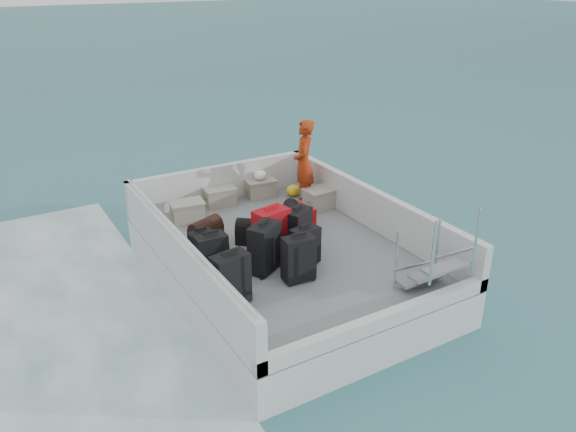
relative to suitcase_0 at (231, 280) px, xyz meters
name	(u,v)px	position (x,y,z in m)	size (l,w,h in m)	color
ground	(284,284)	(1.39, 1.01, -0.99)	(160.00, 160.00, 0.00)	#1D5266
ferry_hull	(284,267)	(1.39, 1.01, -0.69)	(3.60, 5.00, 0.60)	silver
deck	(284,250)	(1.39, 1.01, -0.38)	(3.30, 4.70, 0.02)	slate
deck_fittings	(314,231)	(1.74, 0.69, 0.00)	(3.60, 5.00, 0.90)	#BABFBF
suitcase_0	(231,280)	(0.00, 0.00, 0.00)	(0.48, 0.27, 0.74)	black
suitcase_1	(212,257)	(0.07, 0.80, -0.04)	(0.45, 0.25, 0.67)	black
suitcase_2	(202,248)	(0.11, 1.27, -0.11)	(0.36, 0.21, 0.52)	black
suitcase_3	(299,259)	(1.09, 0.08, -0.03)	(0.45, 0.26, 0.68)	black
suitcase_4	(265,248)	(0.82, 0.59, 0.00)	(0.50, 0.30, 0.74)	black
suitcase_5	(271,232)	(1.17, 1.02, 0.00)	(0.53, 0.32, 0.74)	#960B0D
suitcase_6	(305,247)	(1.42, 0.44, -0.07)	(0.43, 0.26, 0.60)	black
suitcase_7	(298,229)	(1.62, 0.97, -0.04)	(0.47, 0.27, 0.66)	black
suitcase_8	(288,219)	(1.88, 1.70, -0.21)	(0.54, 0.82, 0.32)	#960B0D
duffel_0	(206,234)	(0.43, 1.88, -0.21)	(0.55, 0.30, 0.32)	black
duffel_1	(251,234)	(1.06, 1.51, -0.21)	(0.46, 0.30, 0.32)	black
duffel_2	(291,217)	(1.96, 1.75, -0.21)	(0.46, 0.30, 0.32)	black
crate_0	(188,212)	(0.49, 2.85, -0.21)	(0.55, 0.38, 0.33)	gray
crate_1	(220,197)	(1.27, 3.21, -0.21)	(0.55, 0.38, 0.33)	gray
crate_2	(261,189)	(2.14, 3.21, -0.21)	(0.54, 0.37, 0.32)	gray
crate_3	(320,199)	(2.84, 2.16, -0.20)	(0.57, 0.39, 0.34)	gray
yellow_bag	(293,190)	(2.72, 2.92, -0.26)	(0.28, 0.26, 0.22)	yellow
white_bag	(260,177)	(2.14, 3.21, 0.04)	(0.24, 0.24, 0.18)	white
passenger	(304,163)	(2.69, 2.52, 0.43)	(0.59, 0.38, 1.60)	red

